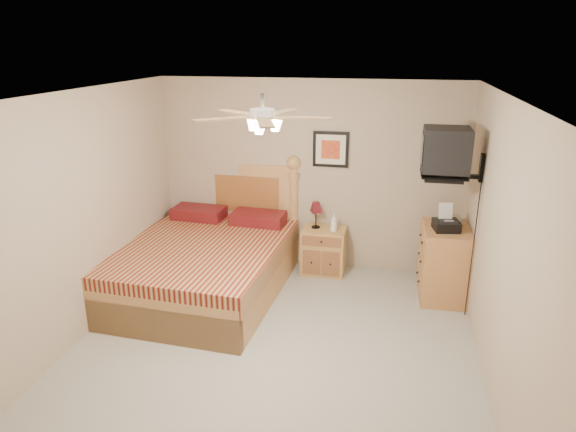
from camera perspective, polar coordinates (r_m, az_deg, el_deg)
name	(u,v)px	position (r m, az deg, el deg)	size (l,w,h in m)	color
floor	(271,354)	(5.27, -1.87, -15.04)	(4.50, 4.50, 0.00)	gray
ceiling	(268,96)	(4.39, -2.22, 13.15)	(4.00, 4.50, 0.04)	white
wall_back	(310,176)	(6.79, 2.45, 4.48)	(4.00, 0.04, 2.50)	tan
wall_front	(166,393)	(2.81, -13.45, -18.60)	(4.00, 0.04, 2.50)	tan
wall_left	(73,221)	(5.49, -22.78, -0.55)	(0.04, 4.50, 2.50)	tan
wall_right	(502,253)	(4.67, 22.66, -3.87)	(0.04, 4.50, 2.50)	tan
bed	(202,234)	(6.18, -9.57, -2.03)	(1.79, 2.35, 1.52)	#BB864C
nightstand	(324,250)	(6.83, 3.98, -3.84)	(0.56, 0.42, 0.61)	#9D6C40
table_lamp	(316,215)	(6.70, 3.13, 0.12)	(0.19, 0.19, 0.35)	#57111B
lotion_bottle	(334,222)	(6.62, 5.12, -0.70)	(0.09, 0.09, 0.24)	white
framed_picture	(331,149)	(6.65, 4.78, 7.39)	(0.46, 0.04, 0.46)	black
dresser	(444,262)	(6.40, 16.91, -4.96)	(0.52, 0.75, 0.88)	#B46F3D
fax_machine	(447,218)	(6.11, 17.26, -0.20)	(0.28, 0.30, 0.30)	black
magazine_lower	(443,221)	(6.43, 16.82, -0.49)	(0.21, 0.29, 0.03)	beige
magazine_upper	(445,218)	(6.46, 17.06, -0.21)	(0.19, 0.25, 0.02)	gray
wall_tv	(460,154)	(5.74, 18.61, 6.57)	(0.56, 0.46, 0.58)	black
ceiling_fan	(262,117)	(4.21, -2.85, 10.98)	(1.14, 1.14, 0.28)	white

